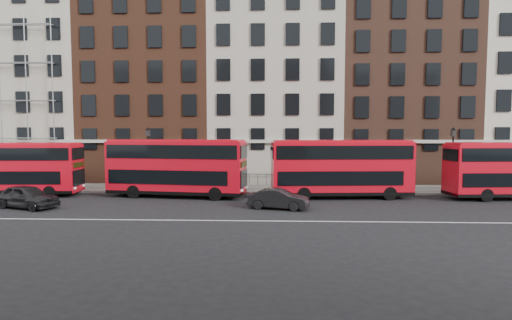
{
  "coord_description": "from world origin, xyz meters",
  "views": [
    {
      "loc": [
        -0.36,
        -24.44,
        5.06
      ],
      "look_at": [
        -1.47,
        5.0,
        3.0
      ],
      "focal_mm": 28.0,
      "sensor_mm": 36.0,
      "label": 1
    }
  ],
  "objects_px": {
    "bus_a": "(14,167)",
    "car_front": "(278,199)",
    "bus_b": "(176,166)",
    "car_rear": "(27,196)",
    "bus_c": "(340,167)"
  },
  "relations": [
    {
      "from": "bus_b",
      "to": "bus_c",
      "type": "height_order",
      "value": "bus_b"
    },
    {
      "from": "bus_a",
      "to": "bus_c",
      "type": "height_order",
      "value": "bus_c"
    },
    {
      "from": "bus_b",
      "to": "bus_a",
      "type": "bearing_deg",
      "value": -172.22
    },
    {
      "from": "bus_a",
      "to": "bus_c",
      "type": "relative_size",
      "value": 0.95
    },
    {
      "from": "bus_b",
      "to": "car_rear",
      "type": "bearing_deg",
      "value": -143.33
    },
    {
      "from": "bus_c",
      "to": "car_front",
      "type": "height_order",
      "value": "bus_c"
    },
    {
      "from": "bus_a",
      "to": "car_front",
      "type": "distance_m",
      "value": 21.37
    },
    {
      "from": "car_rear",
      "to": "bus_a",
      "type": "bearing_deg",
      "value": 58.36
    },
    {
      "from": "bus_c",
      "to": "bus_b",
      "type": "bearing_deg",
      "value": 175.62
    },
    {
      "from": "bus_c",
      "to": "car_rear",
      "type": "height_order",
      "value": "bus_c"
    },
    {
      "from": "bus_a",
      "to": "car_front",
      "type": "bearing_deg",
      "value": -15.59
    },
    {
      "from": "bus_b",
      "to": "car_rear",
      "type": "distance_m",
      "value": 10.29
    },
    {
      "from": "bus_b",
      "to": "bus_c",
      "type": "xyz_separation_m",
      "value": [
        12.72,
        -0.01,
        -0.02
      ]
    },
    {
      "from": "car_rear",
      "to": "bus_c",
      "type": "bearing_deg",
      "value": -58.36
    },
    {
      "from": "bus_a",
      "to": "car_front",
      "type": "height_order",
      "value": "bus_a"
    }
  ]
}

